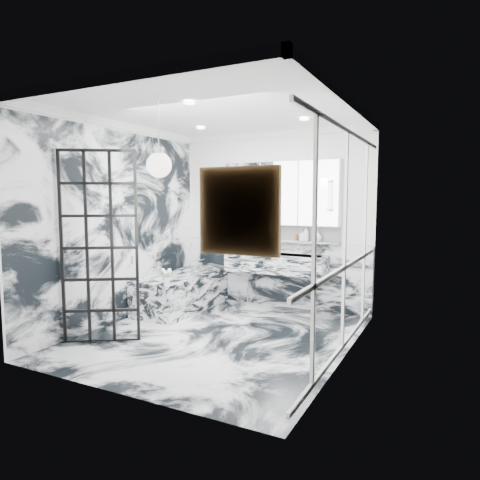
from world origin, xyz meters
The scene contains 25 objects.
floor centered at (0.00, 0.00, 0.00)m, with size 3.60×3.60×0.00m, color silver.
ceiling centered at (0.00, 0.00, 2.80)m, with size 3.60×3.60×0.00m, color white.
wall_back centered at (0.00, 1.80, 1.40)m, with size 3.60×3.60×0.00m, color white.
wall_front centered at (0.00, -1.80, 1.40)m, with size 3.60×3.60×0.00m, color white.
wall_left centered at (-1.60, 0.00, 1.40)m, with size 3.60×3.60×0.00m, color white.
wall_right centered at (1.60, 0.00, 1.40)m, with size 3.60×3.60×0.00m, color white.
marble_clad_back centered at (0.00, 1.78, 0.53)m, with size 3.18×0.05×1.05m, color silver.
marble_clad_left centered at (-1.59, 0.00, 1.34)m, with size 0.02×3.56×2.68m, color silver.
panel_molding centered at (1.58, 0.00, 1.30)m, with size 0.03×3.40×2.30m, color white.
soap_bottle_a centered at (0.58, 1.71, 1.20)m, with size 0.09×0.09×0.23m, color #8C5919.
soap_bottle_b centered at (0.53, 1.71, 1.18)m, with size 0.08×0.08×0.17m, color #4C4C51.
soap_bottle_c centered at (0.77, 1.71, 1.17)m, with size 0.13×0.13×0.16m, color silver.
face_pot centered at (-0.09, 1.71, 1.17)m, with size 0.17×0.17×0.17m, color white.
amber_bottle centered at (0.42, 1.71, 1.14)m, with size 0.04×0.04×0.10m, color #8C5919.
flower_vase centered at (-0.86, 0.08, 0.61)m, with size 0.08×0.08×0.12m, color silver.
crittall_door centered at (-1.17, -0.82, 1.15)m, with size 0.88×0.04×2.31m, color black, non-canonical shape.
artwork centered at (1.20, -1.76, 1.66)m, with size 0.56×0.05×0.56m, color #BD5D13.
pendant_light centered at (0.07, -1.24, 2.07)m, with size 0.24×0.24×0.24m, color white.
trough_sink centered at (0.15, 1.55, 0.73)m, with size 1.60×0.45×0.30m, color silver.
ledge centered at (0.15, 1.72, 1.07)m, with size 1.90×0.14×0.04m, color silver.
subway_tile centered at (0.15, 1.78, 1.21)m, with size 1.90×0.03×0.23m, color white.
mirror_cabinet centered at (0.15, 1.73, 1.82)m, with size 1.90×0.16×1.00m, color white.
sconce_left centered at (-0.67, 1.63, 1.78)m, with size 0.07×0.07×0.40m, color white.
sconce_right centered at (0.97, 1.63, 1.78)m, with size 0.07×0.07×0.40m, color white.
bathtub centered at (-1.18, 0.90, 0.28)m, with size 0.75×1.65×0.55m, color silver.
Camera 1 is at (2.65, -4.59, 1.76)m, focal length 32.00 mm.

